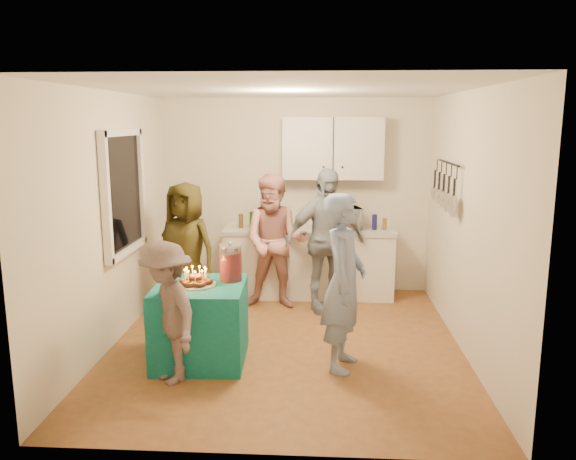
# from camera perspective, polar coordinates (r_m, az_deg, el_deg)

# --- Properties ---
(floor) EXTENTS (4.00, 4.00, 0.00)m
(floor) POSITION_cam_1_polar(r_m,az_deg,el_deg) (6.01, -0.20, -11.47)
(floor) COLOR brown
(floor) RESTS_ON ground
(ceiling) EXTENTS (4.00, 4.00, 0.00)m
(ceiling) POSITION_cam_1_polar(r_m,az_deg,el_deg) (5.56, -0.22, 14.11)
(ceiling) COLOR white
(ceiling) RESTS_ON floor
(back_wall) EXTENTS (3.60, 3.60, 0.00)m
(back_wall) POSITION_cam_1_polar(r_m,az_deg,el_deg) (7.62, 0.73, 3.48)
(back_wall) COLOR silver
(back_wall) RESTS_ON floor
(left_wall) EXTENTS (4.00, 4.00, 0.00)m
(left_wall) POSITION_cam_1_polar(r_m,az_deg,el_deg) (6.03, -17.55, 0.96)
(left_wall) COLOR silver
(left_wall) RESTS_ON floor
(right_wall) EXTENTS (4.00, 4.00, 0.00)m
(right_wall) POSITION_cam_1_polar(r_m,az_deg,el_deg) (5.82, 17.78, 0.59)
(right_wall) COLOR silver
(right_wall) RESTS_ON floor
(window_night) EXTENTS (0.04, 1.00, 1.20)m
(window_night) POSITION_cam_1_polar(r_m,az_deg,el_deg) (6.26, -16.46, 3.69)
(window_night) COLOR black
(window_night) RESTS_ON left_wall
(counter) EXTENTS (2.20, 0.58, 0.86)m
(counter) POSITION_cam_1_polar(r_m,az_deg,el_deg) (7.48, 2.14, -3.46)
(counter) COLOR white
(counter) RESTS_ON floor
(countertop) EXTENTS (2.24, 0.62, 0.05)m
(countertop) POSITION_cam_1_polar(r_m,az_deg,el_deg) (7.38, 2.16, -0.04)
(countertop) COLOR beige
(countertop) RESTS_ON counter
(upper_cabinet) EXTENTS (1.30, 0.30, 0.80)m
(upper_cabinet) POSITION_cam_1_polar(r_m,az_deg,el_deg) (7.40, 4.59, 8.28)
(upper_cabinet) COLOR white
(upper_cabinet) RESTS_ON back_wall
(pot_rack) EXTENTS (0.12, 1.00, 0.60)m
(pot_rack) POSITION_cam_1_polar(r_m,az_deg,el_deg) (6.43, 15.72, 4.36)
(pot_rack) COLOR black
(pot_rack) RESTS_ON right_wall
(microwave) EXTENTS (0.58, 0.46, 0.28)m
(microwave) POSITION_cam_1_polar(r_m,az_deg,el_deg) (7.35, 5.33, 1.20)
(microwave) COLOR white
(microwave) RESTS_ON countertop
(party_table) EXTENTS (0.88, 0.88, 0.76)m
(party_table) POSITION_cam_1_polar(r_m,az_deg,el_deg) (5.56, -8.88, -9.31)
(party_table) COLOR #0F6962
(party_table) RESTS_ON floor
(donut_cake) EXTENTS (0.38, 0.38, 0.18)m
(donut_cake) POSITION_cam_1_polar(r_m,az_deg,el_deg) (5.42, -9.36, -4.64)
(donut_cake) COLOR #381C0C
(donut_cake) RESTS_ON party_table
(punch_jar) EXTENTS (0.22, 0.22, 0.34)m
(punch_jar) POSITION_cam_1_polar(r_m,az_deg,el_deg) (5.52, -5.85, -3.39)
(punch_jar) COLOR #B10E1B
(punch_jar) RESTS_ON party_table
(man_birthday) EXTENTS (0.52, 0.68, 1.66)m
(man_birthday) POSITION_cam_1_polar(r_m,az_deg,el_deg) (5.23, 5.69, -5.34)
(man_birthday) COLOR #7E92B8
(man_birthday) RESTS_ON floor
(woman_back_left) EXTENTS (0.91, 0.75, 1.61)m
(woman_back_left) POSITION_cam_1_polar(r_m,az_deg,el_deg) (6.71, -10.28, -2.04)
(woman_back_left) COLOR brown
(woman_back_left) RESTS_ON floor
(woman_back_center) EXTENTS (0.86, 0.69, 1.67)m
(woman_back_center) POSITION_cam_1_polar(r_m,az_deg,el_deg) (6.91, -1.29, -1.22)
(woman_back_center) COLOR #CA6A69
(woman_back_center) RESTS_ON floor
(woman_back_right) EXTENTS (1.11, 0.81, 1.75)m
(woman_back_right) POSITION_cam_1_polar(r_m,az_deg,el_deg) (6.82, 3.78, -1.06)
(woman_back_right) COLOR #102237
(woman_back_right) RESTS_ON floor
(child_near_left) EXTENTS (0.90, 0.93, 1.28)m
(child_near_left) POSITION_cam_1_polar(r_m,az_deg,el_deg) (5.11, -12.18, -8.22)
(child_near_left) COLOR #5C4B4A
(child_near_left) RESTS_ON floor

